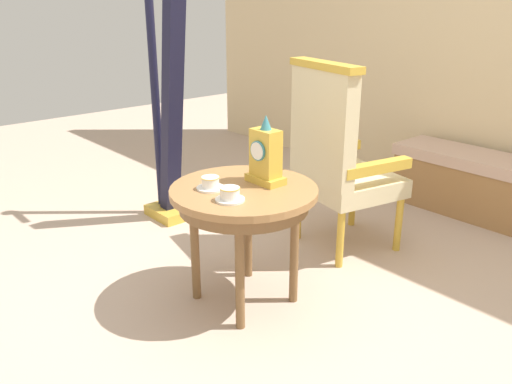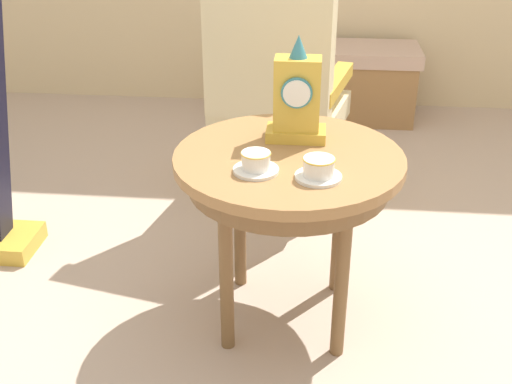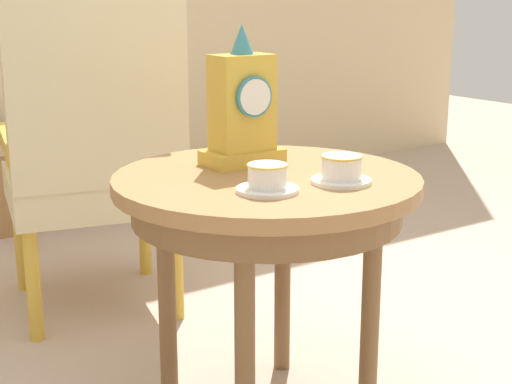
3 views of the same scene
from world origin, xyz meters
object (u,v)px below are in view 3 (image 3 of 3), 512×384
object	(u,v)px
teacup_right	(341,170)
armchair	(94,136)
side_table	(266,206)
mantel_clock	(243,109)
teacup_left	(267,179)
window_bench	(49,171)

from	to	relation	value
teacup_right	armchair	distance (m)	0.98
side_table	mantel_clock	bearing A→B (deg)	82.91
teacup_left	side_table	bearing A→B (deg)	55.86
side_table	armchair	distance (m)	0.81
mantel_clock	armchair	bearing A→B (deg)	99.37
mantel_clock	window_bench	xyz separation A→B (m)	(0.13, 1.85, -0.53)
teacup_left	window_bench	size ratio (longest dim) A/B	0.13
teacup_right	side_table	bearing A→B (deg)	119.90
mantel_clock	window_bench	bearing A→B (deg)	85.86
teacup_left	armchair	distance (m)	0.93
teacup_right	window_bench	bearing A→B (deg)	88.42
side_table	mantel_clock	world-z (taller)	mantel_clock
mantel_clock	armchair	xyz separation A→B (m)	(-0.11, 0.67, -0.16)
armchair	window_bench	world-z (taller)	armchair
teacup_left	teacup_right	xyz separation A→B (m)	(0.18, -0.03, 0.00)
teacup_right	window_bench	world-z (taller)	teacup_right
window_bench	teacup_right	bearing A→B (deg)	-91.58
mantel_clock	armchair	size ratio (longest dim) A/B	0.29
teacup_left	armchair	xyz separation A→B (m)	(-0.01, 0.93, -0.05)
teacup_left	window_bench	bearing A→B (deg)	83.54
teacup_right	mantel_clock	world-z (taller)	mantel_clock
side_table	teacup_right	distance (m)	0.21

